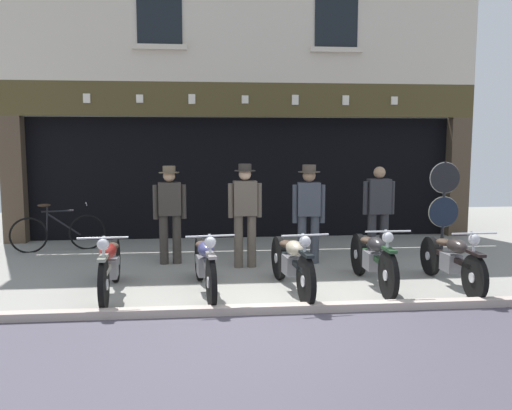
# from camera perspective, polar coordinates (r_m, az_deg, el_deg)

# --- Properties ---
(ground) EXTENTS (21.94, 22.00, 0.18)m
(ground) POSITION_cam_1_polar(r_m,az_deg,el_deg) (5.70, 3.56, -15.10)
(ground) COLOR gray
(shop_facade) EXTENTS (10.24, 4.42, 6.23)m
(shop_facade) POSITION_cam_1_polar(r_m,az_deg,el_deg) (13.25, -1.86, 5.12)
(shop_facade) COLOR black
(shop_facade) RESTS_ON ground
(motorcycle_left) EXTENTS (0.62, 2.03, 0.91)m
(motorcycle_left) POSITION_cam_1_polar(r_m,az_deg,el_deg) (7.57, -15.35, -6.13)
(motorcycle_left) COLOR black
(motorcycle_left) RESTS_ON ground
(motorcycle_center_left) EXTENTS (0.62, 2.05, 0.92)m
(motorcycle_center_left) POSITION_cam_1_polar(r_m,az_deg,el_deg) (7.43, -5.49, -6.13)
(motorcycle_center_left) COLOR black
(motorcycle_center_left) RESTS_ON ground
(motorcycle_center) EXTENTS (0.62, 2.03, 0.92)m
(motorcycle_center) POSITION_cam_1_polar(r_m,az_deg,el_deg) (7.45, 3.83, -6.06)
(motorcycle_center) COLOR black
(motorcycle_center) RESTS_ON ground
(motorcycle_center_right) EXTENTS (0.62, 2.00, 0.92)m
(motorcycle_center_right) POSITION_cam_1_polar(r_m,az_deg,el_deg) (7.90, 12.37, -5.48)
(motorcycle_center_right) COLOR black
(motorcycle_center_right) RESTS_ON ground
(motorcycle_right) EXTENTS (0.62, 1.96, 0.90)m
(motorcycle_right) POSITION_cam_1_polar(r_m,az_deg,el_deg) (8.20, 20.17, -5.41)
(motorcycle_right) COLOR black
(motorcycle_right) RESTS_ON ground
(salesman_left) EXTENTS (0.56, 0.35, 1.68)m
(salesman_left) POSITION_cam_1_polar(r_m,az_deg,el_deg) (9.18, -9.19, -0.50)
(salesman_left) COLOR #38332D
(salesman_left) RESTS_ON ground
(shopkeeper_center) EXTENTS (0.56, 0.35, 1.72)m
(shopkeeper_center) POSITION_cam_1_polar(r_m,az_deg,el_deg) (8.81, -1.18, -0.54)
(shopkeeper_center) COLOR brown
(shopkeeper_center) RESTS_ON ground
(salesman_right) EXTENTS (0.56, 0.37, 1.70)m
(salesman_right) POSITION_cam_1_polar(r_m,az_deg,el_deg) (9.14, 5.65, -0.37)
(salesman_right) COLOR #3D424C
(salesman_right) RESTS_ON ground
(assistant_far_right) EXTENTS (0.56, 0.25, 1.66)m
(assistant_far_right) POSITION_cam_1_polar(r_m,az_deg,el_deg) (9.49, 12.95, -0.44)
(assistant_far_right) COLOR #2D2D33
(assistant_far_right) RESTS_ON ground
(tyre_sign_pole) EXTENTS (0.60, 0.06, 1.71)m
(tyre_sign_pole) POSITION_cam_1_polar(r_m,az_deg,el_deg) (10.85, 19.44, 0.89)
(tyre_sign_pole) COLOR #232328
(tyre_sign_pole) RESTS_ON ground
(advert_board_near) EXTENTS (0.79, 0.03, 0.90)m
(advert_board_near) POSITION_cam_1_polar(r_m,az_deg,el_deg) (11.67, -11.80, 5.31)
(advert_board_near) COLOR beige
(advert_board_far) EXTENTS (0.72, 0.03, 1.11)m
(advert_board_far) POSITION_cam_1_polar(r_m,az_deg,el_deg) (11.81, -16.24, 5.34)
(advert_board_far) COLOR silver
(leaning_bicycle) EXTENTS (1.70, 0.60, 0.93)m
(leaning_bicycle) POSITION_cam_1_polar(r_m,az_deg,el_deg) (10.90, -20.40, -2.69)
(leaning_bicycle) COLOR black
(leaning_bicycle) RESTS_ON ground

